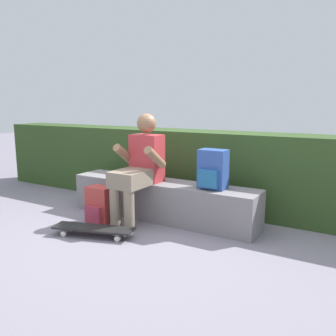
{
  "coord_description": "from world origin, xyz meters",
  "views": [
    {
      "loc": [
        2.03,
        -2.9,
        1.28
      ],
      "look_at": [
        0.06,
        0.39,
        0.58
      ],
      "focal_mm": 37.84,
      "sensor_mm": 36.0,
      "label": 1
    }
  ],
  "objects": [
    {
      "name": "ground_plane",
      "position": [
        0.0,
        0.0,
        0.0
      ],
      "size": [
        24.0,
        24.0,
        0.0
      ],
      "primitive_type": "plane",
      "color": "gray"
    },
    {
      "name": "bench_main",
      "position": [
        0.0,
        0.36,
        0.21
      ],
      "size": [
        2.21,
        0.42,
        0.42
      ],
      "color": "slate",
      "rests_on": "ground"
    },
    {
      "name": "person_skater",
      "position": [
        -0.15,
        0.15,
        0.63
      ],
      "size": [
        0.49,
        0.62,
        1.17
      ],
      "color": "#B73338",
      "rests_on": "ground"
    },
    {
      "name": "skateboard_near_person",
      "position": [
        -0.28,
        -0.45,
        0.07
      ],
      "size": [
        0.82,
        0.43,
        0.09
      ],
      "color": "black",
      "rests_on": "ground"
    },
    {
      "name": "backpack_on_bench",
      "position": [
        0.61,
        0.35,
        0.62
      ],
      "size": [
        0.28,
        0.23,
        0.4
      ],
      "color": "#2D4C99",
      "rests_on": "bench_main"
    },
    {
      "name": "backpack_on_ground",
      "position": [
        -0.49,
        -0.12,
        0.19
      ],
      "size": [
        0.28,
        0.23,
        0.4
      ],
      "color": "#B23833",
      "rests_on": "ground"
    },
    {
      "name": "hedge_row",
      "position": [
        -0.25,
        1.05,
        0.47
      ],
      "size": [
        5.72,
        0.54,
        0.95
      ],
      "color": "#2C451E",
      "rests_on": "ground"
    }
  ]
}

